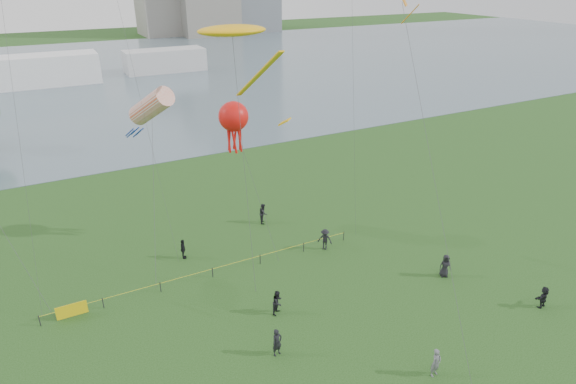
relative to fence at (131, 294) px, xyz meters
name	(u,v)px	position (x,y,z in m)	size (l,w,h in m)	color
lake	(102,75)	(10.44, 85.81, -0.53)	(400.00, 120.00, 0.08)	slate
pavilion_left	(41,70)	(-1.56, 80.81, 2.45)	(22.00, 8.00, 6.00)	white
pavilion_right	(165,60)	(24.44, 83.81, 1.95)	(18.00, 7.00, 5.00)	silver
fence	(131,294)	(0.00, 0.00, 0.00)	(24.07, 0.07, 1.05)	black
kite_flyer	(436,363)	(14.21, -15.33, 0.37)	(0.68, 0.44, 1.85)	slate
spectator_a	(278,302)	(8.64, -6.11, 0.34)	(0.87, 0.68, 1.79)	black
spectator_b	(325,239)	(15.87, -0.49, 0.39)	(1.22, 0.70, 1.89)	black
spectator_c	(183,249)	(4.93, 3.66, 0.30)	(1.00, 0.42, 1.71)	black
spectator_d	(445,266)	(21.95, -8.12, 0.38)	(0.91, 0.59, 1.86)	black
spectator_e	(543,297)	(25.29, -14.08, 0.27)	(1.52, 0.48, 1.64)	black
spectator_f	(277,342)	(6.85, -9.61, 0.38)	(0.68, 0.45, 1.87)	black
spectator_g	(263,213)	(13.30, 6.20, 0.40)	(0.93, 0.72, 1.91)	black
kite_stingray	(233,32)	(9.85, 3.00, 16.97)	(5.05, 10.05, 18.00)	#3F3F42
kite_windsock	(151,106)	(4.87, 9.00, 10.88)	(4.75, 10.87, 13.31)	#3F3F42
kite_octopus	(234,117)	(10.26, 4.73, 10.34)	(2.58, 6.22, 12.16)	#3F3F42
kite_delta	(407,22)	(19.17, -4.30, 17.83)	(5.16, 15.08, 20.39)	#3F3F42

